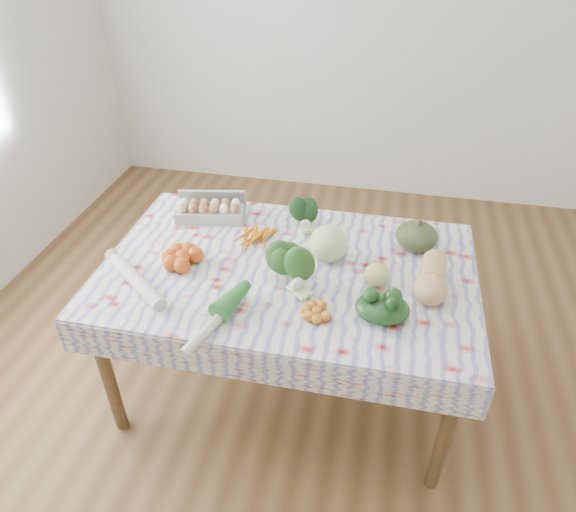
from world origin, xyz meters
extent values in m
plane|color=brown|center=(0.00, 0.00, 0.00)|extent=(4.50, 4.50, 0.00)
cube|color=silver|center=(0.00, 2.25, 1.40)|extent=(4.00, 0.04, 2.80)
cube|color=brown|center=(0.00, 0.00, 0.73)|extent=(1.60, 1.00, 0.04)
cylinder|color=brown|center=(-0.74, -0.44, 0.35)|extent=(0.06, 0.06, 0.71)
cylinder|color=brown|center=(0.74, -0.44, 0.35)|extent=(0.06, 0.06, 0.71)
cylinder|color=brown|center=(-0.74, 0.44, 0.35)|extent=(0.06, 0.06, 0.71)
cylinder|color=brown|center=(0.74, 0.44, 0.35)|extent=(0.06, 0.06, 0.71)
cube|color=silver|center=(0.00, 0.00, 0.76)|extent=(1.66, 1.06, 0.01)
cube|color=#A2A29D|center=(-0.47, 0.31, 0.81)|extent=(0.36, 0.20, 0.09)
cube|color=orange|center=(-0.19, 0.16, 0.78)|extent=(0.24, 0.23, 0.04)
ellipsoid|color=#153715|center=(0.01, 0.35, 0.82)|extent=(0.18, 0.17, 0.12)
ellipsoid|color=#3B4826|center=(0.56, 0.27, 0.83)|extent=(0.21, 0.21, 0.13)
sphere|color=#C2DD93|center=(0.17, 0.09, 0.85)|extent=(0.21, 0.21, 0.17)
ellipsoid|color=tan|center=(0.62, -0.03, 0.83)|extent=(0.17, 0.31, 0.14)
cube|color=#D14E13|center=(-0.47, -0.08, 0.80)|extent=(0.30, 0.30, 0.08)
ellipsoid|color=#26521A|center=(0.03, -0.14, 0.82)|extent=(0.24, 0.24, 0.12)
cube|color=orange|center=(0.18, -0.29, 0.78)|extent=(0.19, 0.19, 0.05)
sphere|color=#D2D372|center=(0.39, -0.05, 0.81)|extent=(0.13, 0.13, 0.10)
ellipsoid|color=black|center=(0.43, -0.25, 0.81)|extent=(0.23, 0.19, 0.09)
cylinder|color=beige|center=(-0.59, -0.27, 0.79)|extent=(0.37, 0.31, 0.06)
cylinder|color=beige|center=(-0.19, -0.42, 0.78)|extent=(0.16, 0.41, 0.05)
camera|label=1|loc=(0.38, -1.80, 2.14)|focal=32.00mm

